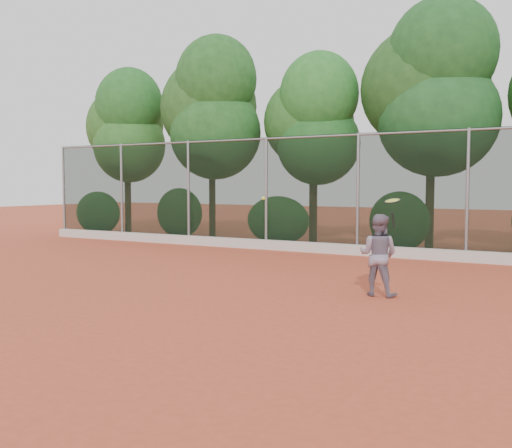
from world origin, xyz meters
The scene contains 7 objects.
ground centered at (0.00, 0.00, 0.00)m, with size 80.00×80.00×0.00m, color #BB472C.
concrete_curb centered at (0.00, 6.82, 0.15)m, with size 24.00×0.20×0.30m, color beige.
tennis_player centered at (2.38, 1.31, 0.75)m, with size 0.73×0.57×1.50m, color slate.
chainlink_fence centered at (0.00, 7.00, 1.86)m, with size 24.09×0.09×3.50m.
foliage_backdrop centered at (-0.55, 8.98, 4.40)m, with size 23.70×3.63×7.55m.
tennis_racket centered at (2.65, 1.21, 1.70)m, with size 0.36×0.36×0.55m.
tennis_ball_in_flight centered at (0.14, 1.06, 1.76)m, with size 0.07×0.07×0.07m.
Camera 1 is at (5.48, -8.77, 2.03)m, focal length 40.00 mm.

